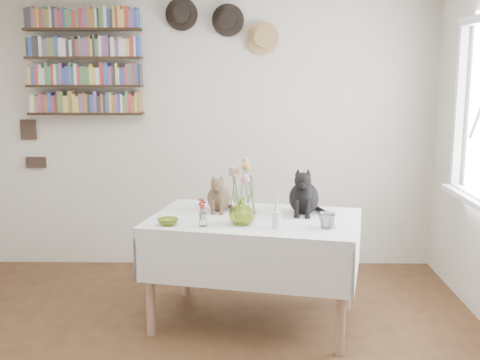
{
  "coord_description": "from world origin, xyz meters",
  "views": [
    {
      "loc": [
        0.32,
        -3.14,
        1.78
      ],
      "look_at": [
        0.27,
        0.83,
        1.05
      ],
      "focal_mm": 45.0,
      "sensor_mm": 36.0,
      "label": 1
    }
  ],
  "objects_px": {
    "dining_table": "(254,244)",
    "black_cat": "(304,189)",
    "bookshelf_unit": "(84,62)",
    "flower_vase": "(242,211)",
    "tabby_cat": "(219,191)"
  },
  "relations": [
    {
      "from": "tabby_cat",
      "to": "bookshelf_unit",
      "type": "bearing_deg",
      "value": 143.83
    },
    {
      "from": "black_cat",
      "to": "flower_vase",
      "type": "relative_size",
      "value": 1.93
    },
    {
      "from": "black_cat",
      "to": "bookshelf_unit",
      "type": "relative_size",
      "value": 0.35
    },
    {
      "from": "dining_table",
      "to": "black_cat",
      "type": "xyz_separation_m",
      "value": [
        0.35,
        0.13,
        0.36
      ]
    },
    {
      "from": "tabby_cat",
      "to": "black_cat",
      "type": "distance_m",
      "value": 0.62
    },
    {
      "from": "flower_vase",
      "to": "bookshelf_unit",
      "type": "xyz_separation_m",
      "value": [
        -1.39,
        1.42,
        0.99
      ]
    },
    {
      "from": "dining_table",
      "to": "flower_vase",
      "type": "distance_m",
      "value": 0.35
    },
    {
      "from": "dining_table",
      "to": "bookshelf_unit",
      "type": "relative_size",
      "value": 1.6
    },
    {
      "from": "dining_table",
      "to": "black_cat",
      "type": "distance_m",
      "value": 0.52
    },
    {
      "from": "bookshelf_unit",
      "to": "black_cat",
      "type": "bearing_deg",
      "value": -31.16
    },
    {
      "from": "tabby_cat",
      "to": "bookshelf_unit",
      "type": "distance_m",
      "value": 1.84
    },
    {
      "from": "tabby_cat",
      "to": "flower_vase",
      "type": "relative_size",
      "value": 1.57
    },
    {
      "from": "black_cat",
      "to": "bookshelf_unit",
      "type": "xyz_separation_m",
      "value": [
        -1.83,
        1.1,
        0.9
      ]
    },
    {
      "from": "black_cat",
      "to": "tabby_cat",
      "type": "bearing_deg",
      "value": -177.33
    },
    {
      "from": "dining_table",
      "to": "flower_vase",
      "type": "relative_size",
      "value": 8.77
    }
  ]
}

